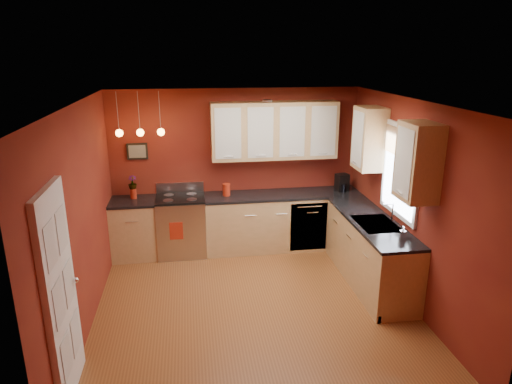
{
  "coord_description": "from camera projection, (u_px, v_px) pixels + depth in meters",
  "views": [
    {
      "loc": [
        -0.75,
        -5.11,
        3.17
      ],
      "look_at": [
        0.17,
        1.0,
        1.24
      ],
      "focal_mm": 32.0,
      "sensor_mm": 36.0,
      "label": 1
    }
  ],
  "objects": [
    {
      "name": "red_canister",
      "position": [
        226.0,
        190.0,
        7.27
      ],
      "size": [
        0.13,
        0.13,
        0.19
      ],
      "color": "#A62511",
      "rests_on": "counter_back_right"
    },
    {
      "name": "flowers",
      "position": [
        132.0,
        183.0,
        7.08
      ],
      "size": [
        0.15,
        0.15,
        0.23
      ],
      "primitive_type": "imported",
      "rotation": [
        0.0,
        0.0,
        0.2
      ],
      "color": "#A62511",
      "rests_on": "red_vase"
    },
    {
      "name": "wall_picture",
      "position": [
        137.0,
        151.0,
        7.13
      ],
      "size": [
        0.32,
        0.03,
        0.26
      ],
      "primitive_type": "cube",
      "color": "black",
      "rests_on": "wall_back"
    },
    {
      "name": "upper_cabinets_right",
      "position": [
        391.0,
        149.0,
        5.86
      ],
      "size": [
        0.35,
        1.95,
        0.9
      ],
      "primitive_type": "cube",
      "color": "tan",
      "rests_on": "wall_right"
    },
    {
      "name": "wall_right",
      "position": [
        410.0,
        204.0,
        5.77
      ],
      "size": [
        0.02,
        4.2,
        2.6
      ],
      "primitive_type": "cube",
      "color": "maroon",
      "rests_on": "floor"
    },
    {
      "name": "floor",
      "position": [
        255.0,
        307.0,
        5.88
      ],
      "size": [
        4.2,
        4.2,
        0.0
      ],
      "primitive_type": "plane",
      "color": "brown",
      "rests_on": "ground"
    },
    {
      "name": "counter_back_right",
      "position": [
        283.0,
        195.0,
        7.41
      ],
      "size": [
        2.54,
        0.62,
        0.04
      ],
      "primitive_type": "cube",
      "color": "black",
      "rests_on": "base_cabinets_back_right"
    },
    {
      "name": "ceiling",
      "position": [
        254.0,
        103.0,
        5.1
      ],
      "size": [
        4.0,
        4.2,
        0.02
      ],
      "primitive_type": "cube",
      "color": "silver",
      "rests_on": "wall_back"
    },
    {
      "name": "window",
      "position": [
        401.0,
        169.0,
        5.94
      ],
      "size": [
        0.06,
        1.02,
        1.22
      ],
      "color": "white",
      "rests_on": "wall_right"
    },
    {
      "name": "counter_back_left",
      "position": [
        133.0,
        201.0,
        7.07
      ],
      "size": [
        0.7,
        0.62,
        0.04
      ],
      "primitive_type": "cube",
      "color": "black",
      "rests_on": "base_cabinets_back_left"
    },
    {
      "name": "dish_towel",
      "position": [
        176.0,
        231.0,
        6.97
      ],
      "size": [
        0.2,
        0.01,
        0.28
      ],
      "primitive_type": "cube",
      "color": "#A62511",
      "rests_on": "gas_range"
    },
    {
      "name": "gas_range",
      "position": [
        182.0,
        225.0,
        7.31
      ],
      "size": [
        0.76,
        0.64,
        1.11
      ],
      "color": "#B1B1B6",
      "rests_on": "floor"
    },
    {
      "name": "counter_right",
      "position": [
        372.0,
        221.0,
        6.27
      ],
      "size": [
        0.62,
        2.1,
        0.04
      ],
      "primitive_type": "cube",
      "color": "black",
      "rests_on": "base_cabinets_right"
    },
    {
      "name": "red_vase",
      "position": [
        133.0,
        193.0,
        7.13
      ],
      "size": [
        0.1,
        0.1,
        0.16
      ],
      "primitive_type": "cylinder",
      "color": "#A62511",
      "rests_on": "counter_back_left"
    },
    {
      "name": "wall_front",
      "position": [
        294.0,
        304.0,
        3.51
      ],
      "size": [
        4.0,
        0.02,
        2.6
      ],
      "primitive_type": "cube",
      "color": "maroon",
      "rests_on": "floor"
    },
    {
      "name": "pendant_lights",
      "position": [
        140.0,
        132.0,
        6.73
      ],
      "size": [
        0.71,
        0.11,
        0.66
      ],
      "color": "gray",
      "rests_on": "ceiling"
    },
    {
      "name": "sink",
      "position": [
        376.0,
        225.0,
        6.13
      ],
      "size": [
        0.5,
        0.7,
        0.33
      ],
      "color": "gray",
      "rests_on": "counter_right"
    },
    {
      "name": "upper_cabinets_back",
      "position": [
        274.0,
        130.0,
        7.2
      ],
      "size": [
        2.0,
        0.35,
        0.9
      ],
      "primitive_type": "cube",
      "color": "tan",
      "rests_on": "wall_back"
    },
    {
      "name": "wall_back",
      "position": [
        236.0,
        169.0,
        7.47
      ],
      "size": [
        4.0,
        0.02,
        2.6
      ],
      "primitive_type": "cube",
      "color": "maroon",
      "rests_on": "floor"
    },
    {
      "name": "wall_left",
      "position": [
        82.0,
        221.0,
        5.21
      ],
      "size": [
        0.02,
        4.2,
        2.6
      ],
      "primitive_type": "cube",
      "color": "maroon",
      "rests_on": "floor"
    },
    {
      "name": "base_cabinets_back_right",
      "position": [
        282.0,
        222.0,
        7.55
      ],
      "size": [
        2.54,
        0.6,
        0.9
      ],
      "primitive_type": "cube",
      "color": "tan",
      "rests_on": "floor"
    },
    {
      "name": "door_left_wall",
      "position": [
        61.0,
        295.0,
        4.16
      ],
      "size": [
        0.12,
        0.82,
        2.05
      ],
      "color": "white",
      "rests_on": "floor"
    },
    {
      "name": "soap_pump",
      "position": [
        403.0,
        233.0,
        5.59
      ],
      "size": [
        0.08,
        0.09,
        0.16
      ],
      "primitive_type": "imported",
      "rotation": [
        0.0,
        0.0,
        -0.16
      ],
      "color": "white",
      "rests_on": "counter_right"
    },
    {
      "name": "coffee_maker",
      "position": [
        342.0,
        183.0,
        7.51
      ],
      "size": [
        0.22,
        0.22,
        0.28
      ],
      "rotation": [
        0.0,
        0.0,
        0.21
      ],
      "color": "black",
      "rests_on": "counter_back_right"
    },
    {
      "name": "dishwasher_front",
      "position": [
        309.0,
        227.0,
        7.33
      ],
      "size": [
        0.6,
        0.02,
        0.8
      ],
      "primitive_type": "cube",
      "color": "#B1B1B6",
      "rests_on": "base_cabinets_back_right"
    },
    {
      "name": "base_cabinets_back_left",
      "position": [
        135.0,
        230.0,
        7.21
      ],
      "size": [
        0.7,
        0.6,
        0.9
      ],
      "primitive_type": "cube",
      "color": "tan",
      "rests_on": "floor"
    },
    {
      "name": "base_cabinets_right",
      "position": [
        369.0,
        252.0,
        6.41
      ],
      "size": [
        0.6,
        2.1,
        0.9
      ],
      "primitive_type": "cube",
      "color": "tan",
      "rests_on": "floor"
    }
  ]
}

